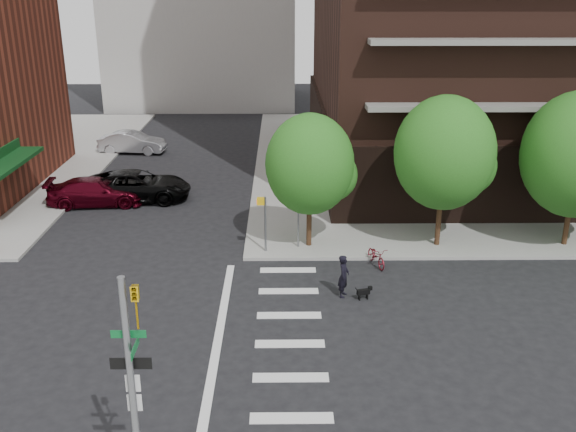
# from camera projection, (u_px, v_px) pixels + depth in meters

# --- Properties ---
(ground) EXTENTS (120.00, 120.00, 0.00)m
(ground) POSITION_uv_depth(u_px,v_px,m) (203.00, 344.00, 22.02)
(ground) COLOR black
(ground) RESTS_ON ground
(sidewalk_ne) EXTENTS (39.00, 33.00, 0.15)m
(sidewalk_ne) POSITION_uv_depth(u_px,v_px,m) (538.00, 161.00, 44.26)
(sidewalk_ne) COLOR gray
(sidewalk_ne) RESTS_ON ground
(crosswalk) EXTENTS (3.85, 13.00, 0.01)m
(crosswalk) POSITION_uv_depth(u_px,v_px,m) (267.00, 344.00, 22.04)
(crosswalk) COLOR silver
(crosswalk) RESTS_ON ground
(tree_a) EXTENTS (4.00, 4.00, 5.90)m
(tree_a) POSITION_uv_depth(u_px,v_px,m) (310.00, 164.00, 28.65)
(tree_a) COLOR #301E11
(tree_a) RESTS_ON sidewalk_ne
(tree_b) EXTENTS (4.50, 4.50, 6.65)m
(tree_b) POSITION_uv_depth(u_px,v_px,m) (444.00, 153.00, 28.53)
(tree_b) COLOR #301E11
(tree_b) RESTS_ON sidewalk_ne
(traffic_signal) EXTENTS (0.90, 0.75, 6.00)m
(traffic_signal) POSITION_uv_depth(u_px,v_px,m) (136.00, 419.00, 14.05)
(traffic_signal) COLOR slate
(traffic_signal) RESTS_ON sidewalk_s
(pedestrian_signal) EXTENTS (2.18, 0.67, 2.60)m
(pedestrian_signal) POSITION_uv_depth(u_px,v_px,m) (272.00, 215.00, 28.84)
(pedestrian_signal) COLOR slate
(pedestrian_signal) RESTS_ON sidewalk_ne
(parked_car_black) EXTENTS (2.91, 6.12, 1.69)m
(parked_car_black) POSITION_uv_depth(u_px,v_px,m) (137.00, 186.00, 36.33)
(parked_car_black) COLOR black
(parked_car_black) RESTS_ON ground
(parked_car_maroon) EXTENTS (2.65, 5.47, 1.53)m
(parked_car_maroon) POSITION_uv_depth(u_px,v_px,m) (96.00, 192.00, 35.52)
(parked_car_maroon) COLOR #400410
(parked_car_maroon) RESTS_ON ground
(parked_car_silver) EXTENTS (2.09, 4.88, 1.56)m
(parked_car_silver) POSITION_uv_depth(u_px,v_px,m) (132.00, 142.00, 46.40)
(parked_car_silver) COLOR #A4A6AB
(parked_car_silver) RESTS_ON ground
(scooter) EXTENTS (1.03, 1.77, 0.88)m
(scooter) POSITION_uv_depth(u_px,v_px,m) (376.00, 256.00, 28.04)
(scooter) COLOR maroon
(scooter) RESTS_ON ground
(dog_walker) EXTENTS (0.73, 0.59, 1.74)m
(dog_walker) POSITION_uv_depth(u_px,v_px,m) (344.00, 276.00, 25.13)
(dog_walker) COLOR black
(dog_walker) RESTS_ON ground
(dog) EXTENTS (0.62, 0.30, 0.52)m
(dog) POSITION_uv_depth(u_px,v_px,m) (364.00, 292.00, 25.05)
(dog) COLOR black
(dog) RESTS_ON ground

